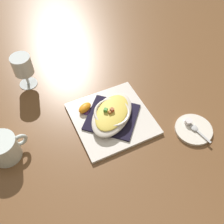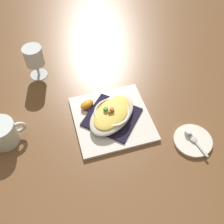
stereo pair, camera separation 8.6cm
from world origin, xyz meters
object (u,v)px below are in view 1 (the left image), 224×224
at_px(spoon, 196,129).
at_px(creamer_cup_0, 188,122).
at_px(gratin_dish, 112,113).
at_px(square_plate, 112,119).
at_px(coffee_mug, 5,149).
at_px(orange_garnish, 85,108).
at_px(stemmed_glass, 23,67).
at_px(creamer_saucer, 193,129).

bearing_deg(spoon, creamer_cup_0, 107.74).
bearing_deg(spoon, gratin_dish, 151.38).
bearing_deg(creamer_cup_0, square_plate, 156.71).
bearing_deg(creamer_cup_0, coffee_mug, 172.92).
bearing_deg(orange_garnish, square_plate, -37.31).
xyz_separation_m(coffee_mug, stemmed_glass, (0.10, 0.29, 0.05)).
bearing_deg(orange_garnish, creamer_saucer, -30.19).
bearing_deg(gratin_dish, creamer_saucer, -27.67).
distance_m(stemmed_glass, spoon, 0.63).
distance_m(square_plate, spoon, 0.27).
relative_size(stemmed_glass, creamer_cup_0, 5.32).
xyz_separation_m(gratin_dish, creamer_cup_0, (0.23, -0.10, -0.02)).
bearing_deg(square_plate, coffee_mug, -175.36).
height_order(square_plate, spoon, spoon).
relative_size(gratin_dish, stemmed_glass, 1.74).
bearing_deg(creamer_cup_0, stemmed_glass, 143.17).
height_order(gratin_dish, creamer_cup_0, gratin_dish).
bearing_deg(square_plate, orange_garnish, 142.69).
distance_m(square_plate, creamer_cup_0, 0.25).
distance_m(orange_garnish, coffee_mug, 0.28).
distance_m(gratin_dish, spoon, 0.28).
xyz_separation_m(gratin_dish, spoon, (0.24, -0.13, -0.02)).
bearing_deg(square_plate, spoon, -28.63).
bearing_deg(stemmed_glass, orange_garnish, -49.61).
bearing_deg(gratin_dish, coffee_mug, -175.36).
bearing_deg(creamer_saucer, coffee_mug, 170.52).
height_order(square_plate, stemmed_glass, stemmed_glass).
bearing_deg(square_plate, stemmed_glass, 133.68).
bearing_deg(square_plate, creamer_cup_0, -23.29).
distance_m(spoon, creamer_cup_0, 0.03).
height_order(square_plate, creamer_cup_0, creamer_cup_0).
xyz_separation_m(square_plate, gratin_dish, (-0.00, 0.00, 0.03)).
relative_size(gratin_dish, orange_garnish, 3.46).
relative_size(square_plate, gratin_dish, 1.13).
bearing_deg(creamer_saucer, gratin_dish, 152.33).
relative_size(orange_garnish, creamer_saucer, 0.53).
bearing_deg(creamer_cup_0, spoon, -72.26).
xyz_separation_m(stemmed_glass, creamer_saucer, (0.49, -0.38, -0.08)).
bearing_deg(gratin_dish, creamer_cup_0, -23.29).
bearing_deg(stemmed_glass, creamer_cup_0, -36.83).
xyz_separation_m(stemmed_glass, spoon, (0.49, -0.39, -0.07)).
relative_size(coffee_mug, creamer_cup_0, 4.93).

